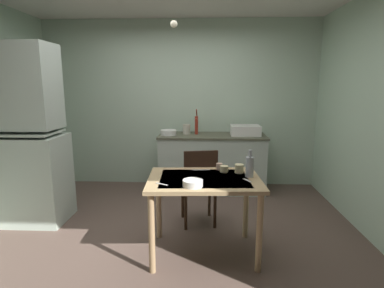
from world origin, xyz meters
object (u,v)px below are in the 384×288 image
Objects in this scene: hand_pump at (196,123)px; chair_far_side at (199,186)px; glass_bottle at (250,166)px; dining_table at (204,189)px; mixing_bowl_counter at (169,132)px; mug_dark at (219,166)px; hutch_cabinet at (24,141)px; sink_basin at (245,130)px; serving_bowl_wide at (193,183)px.

hand_pump is 1.43m from chair_far_side.
dining_table is at bearing -171.69° from glass_bottle.
mug_dark is at bearing -64.82° from mixing_bowl_counter.
sink_basin is (2.73, 1.21, -0.02)m from hutch_cabinet.
mug_dark is (0.29, -1.62, -0.24)m from hand_pump.
hand_pump is at bearing 12.70° from mixing_bowl_counter.
hand_pump is at bearing 91.01° from serving_bowl_wide.
serving_bowl_wide is (0.04, -2.17, -0.25)m from hand_pump.
hand_pump is 5.79× the size of mug_dark.
mug_dark is (0.16, 0.30, 0.14)m from dining_table.
mixing_bowl_counter is at bearing 107.04° from dining_table.
chair_far_side is at bearing 124.94° from mug_dark.
glass_bottle reaches higher than sink_basin.
mug_dark is 0.26× the size of glass_bottle.
hutch_cabinet reaches higher than hand_pump.
mixing_bowl_counter is 1.38m from chair_far_side.
hutch_cabinet is at bearing 155.78° from serving_bowl_wide.
sink_basin is 1.67× the size of glass_bottle.
mixing_bowl_counter is at bearing -167.30° from hand_pump.
hand_pump reaches higher than serving_bowl_wide.
mixing_bowl_counter is 0.22× the size of dining_table.
hand_pump reaches higher than mug_dark.
sink_basin is 1.99m from dining_table.
chair_far_side is 0.49m from mug_dark.
serving_bowl_wide is 0.67× the size of glass_bottle.
glass_bottle is at bearing -47.97° from chair_far_side.
dining_table is (2.12, -0.66, -0.32)m from hutch_cabinet.
mug_dark is at bearing -106.06° from sink_basin.
serving_bowl_wide is 0.61m from mug_dark.
sink_basin is 6.54× the size of mug_dark.
chair_far_side is at bearing -67.62° from mixing_bowl_counter.
serving_bowl_wide is 0.62m from glass_bottle.
mug_dark is (-0.45, -1.57, -0.15)m from sink_basin.
hutch_cabinet is 1.95m from mixing_bowl_counter.
glass_bottle is (-0.17, -1.81, -0.08)m from sink_basin.
serving_bowl_wide is 2.62× the size of mug_dark.
mixing_bowl_counter is (-0.42, -0.10, -0.13)m from hand_pump.
mixing_bowl_counter is at bearing 102.53° from serving_bowl_wide.
sink_basin reaches higher than chair_far_side.
chair_far_side is at bearing 132.03° from glass_bottle.
chair_far_side is (0.08, -1.31, -0.57)m from hand_pump.
mixing_bowl_counter reaches higher than serving_bowl_wide.
mixing_bowl_counter is 0.26× the size of chair_far_side.
mixing_bowl_counter is 1.68m from mug_dark.
hutch_cabinet reaches higher than mug_dark.
serving_bowl_wide is (0.46, -2.07, -0.12)m from mixing_bowl_counter.
mug_dark is at bearing 139.31° from glass_bottle.
hutch_cabinet is 2.12m from chair_far_side.
hand_pump reaches higher than sink_basin.
chair_far_side is 5.24× the size of serving_bowl_wide.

